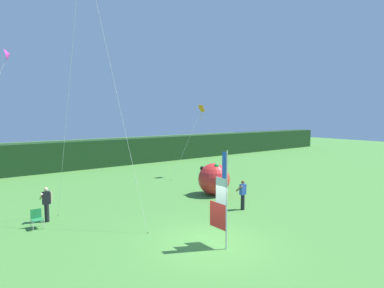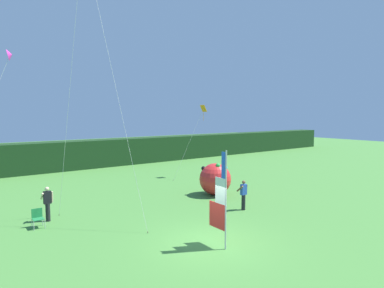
{
  "view_description": "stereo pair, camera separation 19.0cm",
  "coord_description": "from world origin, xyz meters",
  "px_view_note": "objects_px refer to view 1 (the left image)",
  "views": [
    {
      "loc": [
        -8.47,
        -9.91,
        5.37
      ],
      "look_at": [
        0.58,
        2.02,
        3.99
      ],
      "focal_mm": 30.28,
      "sensor_mm": 36.0,
      "label": 1
    },
    {
      "loc": [
        -8.32,
        -10.02,
        5.37
      ],
      "look_at": [
        0.58,
        2.02,
        3.99
      ],
      "focal_mm": 30.28,
      "sensor_mm": 36.0,
      "label": 2
    }
  ],
  "objects_px": {
    "inflatable_balloon": "(214,179)",
    "kite_magenta_delta_1": "(7,55)",
    "person_near_banner": "(46,203)",
    "folding_chair": "(37,217)",
    "person_mid_field": "(243,194)",
    "banner_flag": "(221,201)",
    "kite_orange_diamond_3": "(200,114)"
  },
  "relations": [
    {
      "from": "inflatable_balloon",
      "to": "kite_magenta_delta_1",
      "type": "relative_size",
      "value": 0.24
    },
    {
      "from": "person_near_banner",
      "to": "folding_chair",
      "type": "relative_size",
      "value": 1.97
    },
    {
      "from": "person_near_banner",
      "to": "kite_magenta_delta_1",
      "type": "relative_size",
      "value": 0.19
    },
    {
      "from": "person_mid_field",
      "to": "inflatable_balloon",
      "type": "bearing_deg",
      "value": 75.04
    },
    {
      "from": "person_mid_field",
      "to": "inflatable_balloon",
      "type": "distance_m",
      "value": 3.68
    },
    {
      "from": "person_near_banner",
      "to": "kite_magenta_delta_1",
      "type": "xyz_separation_m",
      "value": [
        -0.72,
        4.78,
        7.85
      ]
    },
    {
      "from": "banner_flag",
      "to": "person_near_banner",
      "type": "bearing_deg",
      "value": 122.91
    },
    {
      "from": "banner_flag",
      "to": "person_mid_field",
      "type": "bearing_deg",
      "value": 34.75
    },
    {
      "from": "folding_chair",
      "to": "kite_magenta_delta_1",
      "type": "bearing_deg",
      "value": 91.27
    },
    {
      "from": "banner_flag",
      "to": "kite_orange_diamond_3",
      "type": "distance_m",
      "value": 15.33
    },
    {
      "from": "banner_flag",
      "to": "kite_orange_diamond_3",
      "type": "height_order",
      "value": "kite_orange_diamond_3"
    },
    {
      "from": "kite_magenta_delta_1",
      "to": "inflatable_balloon",
      "type": "bearing_deg",
      "value": -27.42
    },
    {
      "from": "kite_magenta_delta_1",
      "to": "kite_orange_diamond_3",
      "type": "distance_m",
      "value": 14.58
    },
    {
      "from": "person_mid_field",
      "to": "kite_magenta_delta_1",
      "type": "height_order",
      "value": "kite_magenta_delta_1"
    },
    {
      "from": "person_mid_field",
      "to": "kite_magenta_delta_1",
      "type": "relative_size",
      "value": 0.18
    },
    {
      "from": "inflatable_balloon",
      "to": "person_mid_field",
      "type": "bearing_deg",
      "value": -104.96
    },
    {
      "from": "person_near_banner",
      "to": "folding_chair",
      "type": "distance_m",
      "value": 1.0
    },
    {
      "from": "person_near_banner",
      "to": "folding_chair",
      "type": "bearing_deg",
      "value": -132.0
    },
    {
      "from": "inflatable_balloon",
      "to": "banner_flag",
      "type": "bearing_deg",
      "value": -129.08
    },
    {
      "from": "inflatable_balloon",
      "to": "kite_orange_diamond_3",
      "type": "xyz_separation_m",
      "value": [
        3.2,
        5.57,
        4.36
      ]
    },
    {
      "from": "banner_flag",
      "to": "kite_magenta_delta_1",
      "type": "bearing_deg",
      "value": 114.47
    },
    {
      "from": "banner_flag",
      "to": "inflatable_balloon",
      "type": "distance_m",
      "value": 8.58
    },
    {
      "from": "person_near_banner",
      "to": "kite_magenta_delta_1",
      "type": "bearing_deg",
      "value": 98.62
    },
    {
      "from": "person_near_banner",
      "to": "inflatable_balloon",
      "type": "height_order",
      "value": "inflatable_balloon"
    },
    {
      "from": "person_near_banner",
      "to": "person_mid_field",
      "type": "bearing_deg",
      "value": -25.65
    },
    {
      "from": "person_near_banner",
      "to": "person_mid_field",
      "type": "xyz_separation_m",
      "value": [
        9.32,
        -4.47,
        -0.04
      ]
    },
    {
      "from": "inflatable_balloon",
      "to": "kite_magenta_delta_1",
      "type": "bearing_deg",
      "value": 152.58
    },
    {
      "from": "person_near_banner",
      "to": "inflatable_balloon",
      "type": "xyz_separation_m",
      "value": [
        10.27,
        -0.92,
        0.13
      ]
    },
    {
      "from": "person_mid_field",
      "to": "kite_magenta_delta_1",
      "type": "distance_m",
      "value": 15.77
    },
    {
      "from": "person_near_banner",
      "to": "inflatable_balloon",
      "type": "bearing_deg",
      "value": -5.14
    },
    {
      "from": "inflatable_balloon",
      "to": "kite_magenta_delta_1",
      "type": "xyz_separation_m",
      "value": [
        -10.99,
        5.7,
        7.72
      ]
    },
    {
      "from": "inflatable_balloon",
      "to": "kite_magenta_delta_1",
      "type": "distance_m",
      "value": 14.59
    }
  ]
}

